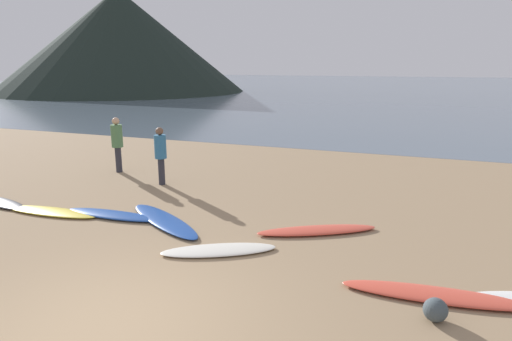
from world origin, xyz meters
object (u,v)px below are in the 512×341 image
object	(u,v)px
beach_rock_near	(435,310)
surfboard_1	(51,212)
surfboard_5	(317,230)
person_0	(161,151)
surfboard_3	(164,220)
person_1	(117,140)
surfboard_4	(219,250)
surfboard_2	(112,215)
surfboard_6	(435,295)
surfboard_0	(0,202)

from	to	relation	value
beach_rock_near	surfboard_1	bearing A→B (deg)	169.21
surfboard_5	person_0	size ratio (longest dim) A/B	1.52
person_0	surfboard_3	bearing A→B (deg)	119.03
person_1	beach_rock_near	xyz separation A→B (m)	(9.07, -5.31, -0.84)
surfboard_5	surfboard_4	bearing A→B (deg)	-162.13
surfboard_2	surfboard_6	world-z (taller)	surfboard_2
surfboard_2	surfboard_1	bearing A→B (deg)	-170.19
surfboard_1	surfboard_3	bearing A→B (deg)	4.90
surfboard_2	surfboard_3	world-z (taller)	surfboard_3
surfboard_2	surfboard_3	bearing A→B (deg)	2.13
person_0	surfboard_6	bearing A→B (deg)	147.00
surfboard_0	surfboard_6	size ratio (longest dim) A/B	0.75
surfboard_0	person_1	bearing A→B (deg)	92.06
surfboard_4	surfboard_2	bearing A→B (deg)	135.07
surfboard_0	beach_rock_near	xyz separation A→B (m)	(9.73, -1.63, 0.12)
surfboard_5	surfboard_2	bearing A→B (deg)	159.45
surfboard_1	person_0	world-z (taller)	person_0
surfboard_5	person_0	bearing A→B (deg)	128.26
person_0	person_1	world-z (taller)	person_1
surfboard_5	beach_rock_near	size ratio (longest dim) A/B	7.69
surfboard_2	surfboard_3	size ratio (longest dim) A/B	0.88
beach_rock_near	surfboard_2	bearing A→B (deg)	164.48
surfboard_4	surfboard_3	bearing A→B (deg)	122.42
surfboard_0	surfboard_3	world-z (taller)	surfboard_3
surfboard_6	person_1	world-z (taller)	person_1
surfboard_1	person_0	size ratio (longest dim) A/B	1.51
surfboard_2	surfboard_5	bearing A→B (deg)	6.98
surfboard_3	surfboard_4	distance (m)	1.98
surfboard_1	beach_rock_near	xyz separation A→B (m)	(8.06, -1.54, 0.12)
surfboard_1	surfboard_6	world-z (taller)	surfboard_6
surfboard_5	beach_rock_near	xyz separation A→B (m)	(2.16, -2.51, 0.11)
surfboard_4	surfboard_6	xyz separation A→B (m)	(3.61, -0.34, 0.01)
person_0	surfboard_5	bearing A→B (deg)	153.47
surfboard_1	surfboard_6	xyz separation A→B (m)	(8.08, -0.91, 0.01)
surfboard_1	surfboard_2	world-z (taller)	surfboard_2
surfboard_3	surfboard_6	bearing A→B (deg)	18.21
surfboard_2	surfboard_4	world-z (taller)	surfboard_2
surfboard_3	surfboard_4	world-z (taller)	surfboard_3
surfboard_1	person_0	xyz separation A→B (m)	(1.03, 3.00, 0.91)
surfboard_4	person_1	xyz separation A→B (m)	(-5.48, 4.34, 0.96)
surfboard_5	surfboard_1	bearing A→B (deg)	160.15
surfboard_4	person_0	distance (m)	5.04
surfboard_6	beach_rock_near	size ratio (longest dim) A/B	8.35
surfboard_2	surfboard_5	size ratio (longest dim) A/B	0.96
surfboard_2	person_0	size ratio (longest dim) A/B	1.46
surfboard_0	surfboard_1	distance (m)	1.67
surfboard_0	surfboard_5	world-z (taller)	surfboard_5
surfboard_1	beach_rock_near	distance (m)	8.21
surfboard_4	person_0	size ratio (longest dim) A/B	1.29
surfboard_1	person_0	distance (m)	3.29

